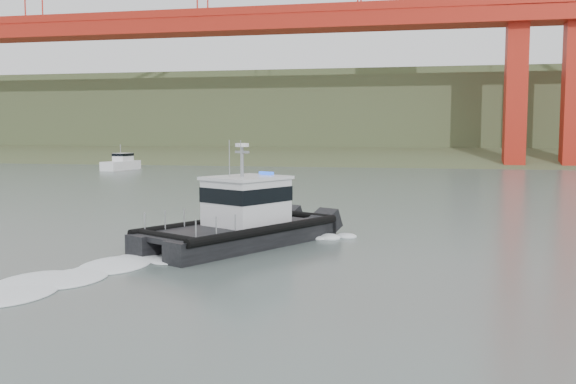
% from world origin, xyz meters
% --- Properties ---
extents(ground, '(400.00, 400.00, 0.00)m').
position_xyz_m(ground, '(0.00, 0.00, 0.00)').
color(ground, slate).
rests_on(ground, ground).
extents(headlands, '(500.00, 105.36, 27.12)m').
position_xyz_m(headlands, '(0.00, 125.50, 7.05)').
color(headlands, '#404F2D').
rests_on(headlands, ground).
extents(patrol_boat, '(8.23, 10.85, 5.01)m').
position_xyz_m(patrol_boat, '(-3.44, 4.53, 1.25)').
color(patrol_boat, black).
rests_on(patrol_boat, ground).
extents(motorboat, '(3.15, 6.93, 3.68)m').
position_xyz_m(motorboat, '(-36.55, 58.66, 0.92)').
color(motorboat, white).
rests_on(motorboat, ground).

